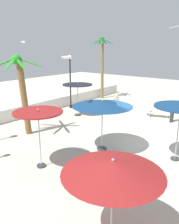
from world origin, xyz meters
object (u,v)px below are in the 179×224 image
(patio_umbrella_1, at_px, (113,168))
(palm_tree_0, at_px, (22,86))
(guest_1, at_px, (116,102))
(patio_umbrella_2, at_px, (38,115))
(lounge_chair_0, at_px, (156,112))
(seagull_2, at_px, (66,57))
(guest_2, at_px, (172,109))
(patio_umbrella_4, at_px, (102,104))
(patio_umbrella_3, at_px, (77,87))
(palm_tree_1, at_px, (102,61))
(lamp_post_1, at_px, (70,76))
(seagull_1, at_px, (23,42))

(patio_umbrella_1, height_order, palm_tree_0, palm_tree_0)
(patio_umbrella_1, distance_m, guest_1, 12.93)
(patio_umbrella_2, distance_m, lounge_chair_0, 10.87)
(patio_umbrella_2, xyz_separation_m, guest_1, (9.35, 1.95, -1.45))
(lounge_chair_0, height_order, seagull_2, seagull_2)
(patio_umbrella_2, relative_size, guest_2, 1.70)
(seagull_2, bearing_deg, patio_umbrella_4, -40.55)
(lounge_chair_0, bearing_deg, patio_umbrella_2, 175.55)
(patio_umbrella_3, distance_m, seagull_2, 7.12)
(palm_tree_1, bearing_deg, lounge_chair_0, -111.42)
(patio_umbrella_2, height_order, palm_tree_0, palm_tree_0)
(palm_tree_1, bearing_deg, guest_2, -111.76)
(seagull_2, bearing_deg, guest_2, -16.14)
(patio_umbrella_3, distance_m, lamp_post_1, 2.56)
(patio_umbrella_2, relative_size, seagull_1, 3.00)
(palm_tree_1, bearing_deg, patio_umbrella_3, -160.54)
(guest_2, bearing_deg, patio_umbrella_1, -167.92)
(lounge_chair_0, bearing_deg, patio_umbrella_3, 125.46)
(patio_umbrella_2, xyz_separation_m, lamp_post_1, (8.55, 6.16, 0.42))
(lamp_post_1, bearing_deg, patio_umbrella_1, -132.83)
(patio_umbrella_3, height_order, seagull_1, seagull_1)
(seagull_2, bearing_deg, palm_tree_0, 87.70)
(seagull_1, bearing_deg, seagull_2, -115.31)
(palm_tree_1, relative_size, seagull_2, 7.56)
(seagull_1, bearing_deg, patio_umbrella_2, -124.07)
(patio_umbrella_4, distance_m, guest_2, 7.12)
(patio_umbrella_3, distance_m, palm_tree_0, 5.23)
(seagull_2, bearing_deg, guest_1, 14.11)
(patio_umbrella_3, distance_m, palm_tree_1, 6.88)
(lounge_chair_0, height_order, guest_2, guest_2)
(patio_umbrella_3, height_order, guest_1, patio_umbrella_3)
(seagull_1, bearing_deg, patio_umbrella_3, -76.32)
(patio_umbrella_4, distance_m, lounge_chair_0, 7.78)
(guest_1, xyz_separation_m, guest_2, (0.66, -4.26, -0.00))
(guest_2, xyz_separation_m, seagull_1, (-4.03, 11.16, 4.64))
(patio_umbrella_3, bearing_deg, guest_1, -44.20)
(palm_tree_0, relative_size, guest_2, 3.03)
(patio_umbrella_2, bearing_deg, seagull_2, 1.93)
(patio_umbrella_3, height_order, seagull_2, seagull_2)
(patio_umbrella_3, xyz_separation_m, guest_1, (2.20, -2.14, -1.31))
(patio_umbrella_2, relative_size, palm_tree_1, 0.44)
(lamp_post_1, distance_m, guest_2, 8.79)
(palm_tree_0, bearing_deg, patio_umbrella_2, -117.23)
(patio_umbrella_1, bearing_deg, patio_umbrella_3, 45.47)
(lounge_chair_0, bearing_deg, palm_tree_0, 151.65)
(palm_tree_1, bearing_deg, patio_umbrella_2, -154.83)
(palm_tree_0, xyz_separation_m, guest_2, (8.03, -6.16, -2.07))
(patio_umbrella_4, relative_size, palm_tree_0, 0.63)
(lamp_post_1, relative_size, guest_2, 2.86)
(patio_umbrella_1, relative_size, patio_umbrella_2, 0.97)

